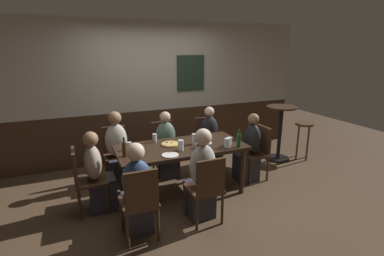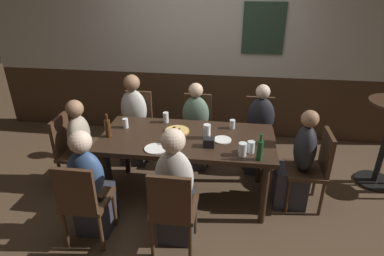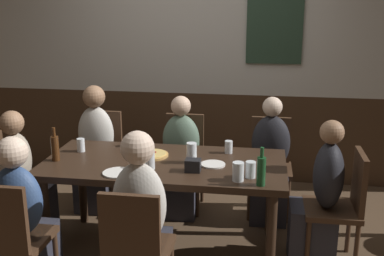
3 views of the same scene
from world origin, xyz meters
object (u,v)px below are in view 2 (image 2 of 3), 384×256
Objects in this scene: person_left_near at (91,190)px; pint_glass_stout at (177,139)px; chair_head_east at (313,166)px; chair_mid_near at (172,207)px; chair_right_far at (259,128)px; condiment_caddy at (209,142)px; pint_glass_pale at (207,132)px; plate_white_large at (155,149)px; person_head_west at (86,152)px; beer_glass_half at (232,125)px; chair_head_west at (72,149)px; chair_left_near at (83,199)px; person_right_far at (259,135)px; dining_table at (187,143)px; chair_mid_far at (197,124)px; pint_glass_amber at (251,148)px; plate_white_small at (222,140)px; beer_bottle_green at (260,150)px; person_head_east at (297,167)px; person_mid_near at (176,195)px; chair_left_far at (138,120)px; tumbler_water at (166,118)px; person_mid_far at (195,132)px; highball_clear at (243,150)px; beer_bottle_brown at (108,128)px; person_left_far at (134,125)px.

pint_glass_stout is at bearing 35.11° from person_left_near.
chair_mid_near is (-1.34, -0.85, 0.00)m from chair_head_east.
chair_right_far is 1.20m from condiment_caddy.
plate_white_large is (-0.48, -0.31, -0.06)m from pint_glass_pale.
beer_glass_half is at bearing 9.65° from person_head_west.
chair_left_near is at bearing -58.37° from chair_head_west.
beer_glass_half is (-0.34, -0.41, 0.32)m from person_right_far.
chair_head_east is at bearing 0.00° from dining_table.
chair_head_west is 1.59m from chair_mid_far.
plate_white_small is (-0.28, 0.21, -0.04)m from pint_glass_amber.
pint_glass_amber is 0.16m from beer_bottle_green.
person_mid_near reaches higher than person_head_east.
person_right_far is 0.78m from person_head_east.
condiment_caddy is (-0.49, 0.19, -0.06)m from beer_bottle_green.
pint_glass_amber is at bearing -69.42° from beer_glass_half.
chair_left_far is 1.50m from condiment_caddy.
beer_glass_half is (1.28, 0.97, 0.31)m from person_left_near.
person_mid_near reaches higher than condiment_caddy.
chair_head_west is 1.13m from tumbler_water.
person_right_far reaches higher than person_mid_far.
chair_head_west is at bearing -162.17° from person_right_far.
person_head_east is 9.03× the size of tumbler_water.
person_right_far reaches higher than chair_head_east.
pint_glass_stout reaches higher than chair_left_far.
chair_right_far is 8.69× the size of beer_glass_half.
chair_head_west is at bearing 180.00° from person_head_east.
plate_white_small is (0.65, 0.28, 0.00)m from plate_white_large.
plate_white_small is (0.38, -0.88, 0.25)m from chair_mid_far.
highball_clear is (0.58, -1.16, 0.30)m from chair_mid_far.
tumbler_water reaches higher than dining_table.
person_head_west is 0.53m from beer_bottle_brown.
chair_head_east is 1.14m from condiment_caddy.
beer_bottle_green is (-0.07, -1.05, 0.38)m from person_right_far.
person_head_east is 1.01× the size of person_mid_far.
beer_bottle_green reaches higher than chair_head_east.
chair_mid_near is at bearing -36.09° from person_head_west.
person_head_east is at bearing 19.21° from person_left_near.
highball_clear is 0.72× the size of plate_white_small.
chair_left_near is 5.65× the size of pint_glass_pale.
beer_bottle_green is at bearing -21.52° from condiment_caddy.
chair_left_near is at bearing -113.28° from tumbler_water.
person_mid_near is (0.00, 0.16, 0.01)m from chair_mid_near.
chair_head_west is 7.59× the size of pint_glass_amber.
person_left_far reaches higher than chair_head_west.
beer_bottle_green is at bearing -94.07° from person_right_far.
person_left_far is 0.69m from tumbler_water.
chair_head_west is 2.26m from person_right_far.
person_mid_near is at bearing -152.57° from chair_head_east.
person_head_west reaches higher than dining_table.
beer_bottle_green is (1.55, 0.49, 0.35)m from chair_left_near.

